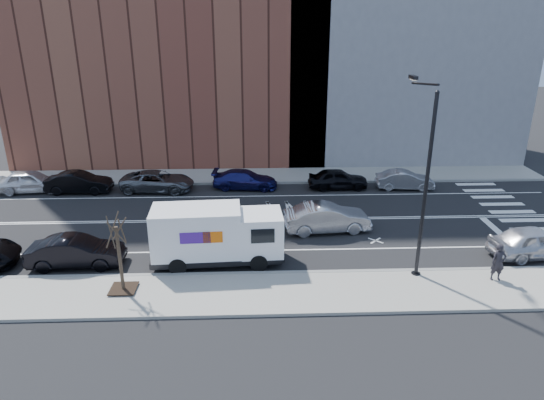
{
  "coord_description": "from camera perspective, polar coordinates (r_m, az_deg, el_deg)",
  "views": [
    {
      "loc": [
        -0.85,
        -28.12,
        11.99
      ],
      "look_at": [
        0.18,
        -0.21,
        1.4
      ],
      "focal_mm": 32.0,
      "sensor_mm": 36.0,
      "label": 1
    }
  ],
  "objects": [
    {
      "name": "bldg_concrete",
      "position": [
        45.58,
        15.34,
        21.36
      ],
      "size": [
        20.0,
        10.0,
        26.0
      ],
      "primitive_type": "cube",
      "color": "slate",
      "rests_on": "ground"
    },
    {
      "name": "street_tree",
      "position": [
        23.19,
        -17.39,
        -7.31
      ],
      "size": [
        1.2,
        1.2,
        3.75
      ],
      "color": "black",
      "rests_on": "ground"
    },
    {
      "name": "far_parked_c",
      "position": [
        36.41,
        -13.33,
        2.18
      ],
      "size": [
        5.44,
        2.85,
        1.46
      ],
      "primitive_type": "imported",
      "rotation": [
        0.0,
        0.0,
        1.49
      ],
      "color": "#56595F",
      "rests_on": "ground"
    },
    {
      "name": "streetlight",
      "position": [
        23.64,
        17.4,
        2.79
      ],
      "size": [
        0.44,
        4.02,
        9.34
      ],
      "color": "black",
      "rests_on": "ground"
    },
    {
      "name": "crosswalk",
      "position": [
        34.9,
        26.93,
        -1.68
      ],
      "size": [
        3.0,
        14.0,
        0.01
      ],
      "primitive_type": null,
      "color": "white",
      "rests_on": "ground"
    },
    {
      "name": "sidewalk_near",
      "position": [
        22.71,
        0.35,
        -10.88
      ],
      "size": [
        44.0,
        3.6,
        0.15
      ],
      "primitive_type": "cube",
      "color": "gray",
      "rests_on": "ground"
    },
    {
      "name": "curb_near",
      "position": [
        24.26,
        0.17,
        -8.63
      ],
      "size": [
        44.0,
        0.25,
        0.17
      ],
      "primitive_type": "cube",
      "color": "gray",
      "rests_on": "ground"
    },
    {
      "name": "fedex_van",
      "position": [
        24.88,
        -6.59,
        -4.05
      ],
      "size": [
        6.82,
        2.67,
        3.06
      ],
      "rotation": [
        0.0,
        0.0,
        0.05
      ],
      "color": "black",
      "rests_on": "ground"
    },
    {
      "name": "near_parked_rear_a",
      "position": [
        26.71,
        -22.05,
        -5.68
      ],
      "size": [
        4.8,
        1.8,
        1.57
      ],
      "primitive_type": "imported",
      "rotation": [
        0.0,
        0.0,
        1.6
      ],
      "color": "black",
      "rests_on": "ground"
    },
    {
      "name": "bldg_brick",
      "position": [
        44.31,
        -12.07,
        19.06
      ],
      "size": [
        26.0,
        10.0,
        22.0
      ],
      "primitive_type": "cube",
      "color": "brown",
      "rests_on": "ground"
    },
    {
      "name": "pedestrian",
      "position": [
        25.54,
        25.09,
        -6.65
      ],
      "size": [
        0.68,
        0.45,
        1.86
      ],
      "primitive_type": "imported",
      "rotation": [
        0.0,
        0.0,
        -0.01
      ],
      "color": "black",
      "rests_on": "sidewalk_near"
    },
    {
      "name": "driving_sedan",
      "position": [
        28.87,
        6.49,
        -2.11
      ],
      "size": [
        5.23,
        2.28,
        1.67
      ],
      "primitive_type": "imported",
      "rotation": [
        0.0,
        0.0,
        1.67
      ],
      "color": "#A9A9AD",
      "rests_on": "ground"
    },
    {
      "name": "sidewalk_far",
      "position": [
        38.8,
        -0.76,
        2.88
      ],
      "size": [
        44.0,
        3.6,
        0.15
      ],
      "primitive_type": "cube",
      "color": "gray",
      "rests_on": "ground"
    },
    {
      "name": "far_parked_f",
      "position": [
        37.15,
        15.34,
        2.29
      ],
      "size": [
        4.26,
        1.75,
        1.37
      ],
      "primitive_type": "imported",
      "rotation": [
        0.0,
        0.0,
        1.5
      ],
      "color": "#9B9CA0",
      "rests_on": "ground"
    },
    {
      "name": "road_markings",
      "position": [
        30.58,
        -0.35,
        -2.31
      ],
      "size": [
        40.0,
        8.6,
        0.01
      ],
      "primitive_type": null,
      "color": "white",
      "rests_on": "ground"
    },
    {
      "name": "near_parked_front",
      "position": [
        29.24,
        28.57,
        -4.36
      ],
      "size": [
        5.1,
        2.59,
        1.67
      ],
      "primitive_type": "imported",
      "rotation": [
        0.0,
        0.0,
        1.7
      ],
      "color": "silver",
      "rests_on": "ground"
    },
    {
      "name": "ground",
      "position": [
        30.58,
        -0.35,
        -2.32
      ],
      "size": [
        120.0,
        120.0,
        0.0
      ],
      "primitive_type": "plane",
      "color": "black",
      "rests_on": "ground"
    },
    {
      "name": "far_parked_e",
      "position": [
        36.22,
        7.77,
        2.48
      ],
      "size": [
        4.38,
        1.78,
        1.49
      ],
      "primitive_type": "imported",
      "rotation": [
        0.0,
        0.0,
        1.58
      ],
      "color": "black",
      "rests_on": "ground"
    },
    {
      "name": "far_parked_d",
      "position": [
        35.98,
        -3.2,
        2.43
      ],
      "size": [
        4.92,
        2.38,
        1.38
      ],
      "primitive_type": "imported",
      "rotation": [
        0.0,
        0.0,
        1.48
      ],
      "color": "navy",
      "rests_on": "ground"
    },
    {
      "name": "far_parked_b",
      "position": [
        37.74,
        -21.76,
        1.93
      ],
      "size": [
        4.63,
        1.67,
        1.52
      ],
      "primitive_type": "imported",
      "rotation": [
        0.0,
        0.0,
        1.56
      ],
      "color": "black",
      "rests_on": "ground"
    },
    {
      "name": "curb_far",
      "position": [
        37.09,
        -0.69,
        2.04
      ],
      "size": [
        44.0,
        0.25,
        0.17
      ],
      "primitive_type": "cube",
      "color": "gray",
      "rests_on": "ground"
    },
    {
      "name": "far_parked_a",
      "position": [
        39.29,
        -26.5,
        1.99
      ],
      "size": [
        4.89,
        2.33,
        1.61
      ],
      "primitive_type": "imported",
      "rotation": [
        0.0,
        0.0,
        1.66
      ],
      "color": "silver",
      "rests_on": "ground"
    }
  ]
}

